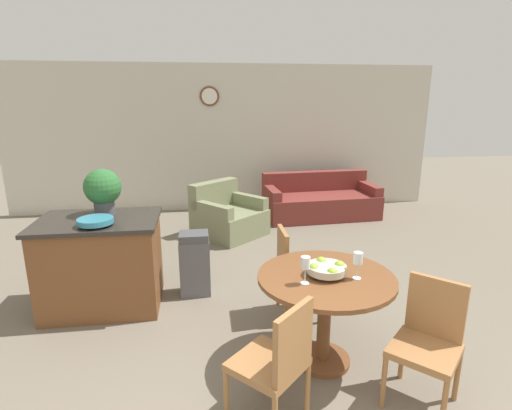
{
  "coord_description": "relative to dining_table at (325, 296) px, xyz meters",
  "views": [
    {
      "loc": [
        -0.51,
        -1.52,
        2.08
      ],
      "look_at": [
        0.08,
        2.62,
        0.96
      ],
      "focal_mm": 28.0,
      "sensor_mm": 36.0,
      "label": 1
    }
  ],
  "objects": [
    {
      "name": "trash_bin",
      "position": [
        -1.03,
        1.35,
        -0.24
      ],
      "size": [
        0.32,
        0.27,
        0.7
      ],
      "color": "#56565B",
      "rests_on": "ground_plane"
    },
    {
      "name": "potted_plant",
      "position": [
        -1.91,
        1.38,
        0.61
      ],
      "size": [
        0.37,
        0.37,
        0.47
      ],
      "color": "#4C4C51",
      "rests_on": "kitchen_island"
    },
    {
      "name": "wall_back",
      "position": [
        -0.42,
        4.86,
        0.76
      ],
      "size": [
        8.0,
        0.09,
        2.7
      ],
      "color": "beige",
      "rests_on": "ground_plane"
    },
    {
      "name": "dining_chair_near_left",
      "position": [
        -0.49,
        -0.58,
        -0.1
      ],
      "size": [
        0.59,
        0.59,
        0.89
      ],
      "rotation": [
        0.0,
        0.0,
        7.06
      ],
      "color": "#9E6B3D",
      "rests_on": "ground_plane"
    },
    {
      "name": "wine_glass_right",
      "position": [
        0.21,
        -0.08,
        0.33
      ],
      "size": [
        0.07,
        0.07,
        0.21
      ],
      "color": "silver",
      "rests_on": "dining_table"
    },
    {
      "name": "kitchen_island",
      "position": [
        -1.95,
        1.21,
        -0.12
      ],
      "size": [
        1.17,
        0.83,
        0.93
      ],
      "color": "brown",
      "rests_on": "ground_plane"
    },
    {
      "name": "dining_chair_near_right",
      "position": [
        0.58,
        -0.49,
        -0.1
      ],
      "size": [
        0.59,
        0.59,
        0.89
      ],
      "rotation": [
        0.0,
        0.0,
        8.63
      ],
      "color": "#9E6B3D",
      "rests_on": "ground_plane"
    },
    {
      "name": "dining_table",
      "position": [
        0.0,
        0.0,
        0.0
      ],
      "size": [
        1.06,
        1.06,
        0.76
      ],
      "color": "brown",
      "rests_on": "ground_plane"
    },
    {
      "name": "wine_glass_left",
      "position": [
        -0.2,
        -0.11,
        0.33
      ],
      "size": [
        0.07,
        0.07,
        0.21
      ],
      "color": "silver",
      "rests_on": "dining_table"
    },
    {
      "name": "teal_bowl",
      "position": [
        -1.91,
        0.98,
        0.39
      ],
      "size": [
        0.32,
        0.32,
        0.07
      ],
      "color": "teal",
      "rests_on": "kitchen_island"
    },
    {
      "name": "armchair",
      "position": [
        -0.53,
        3.28,
        -0.31
      ],
      "size": [
        1.27,
        1.27,
        0.81
      ],
      "rotation": [
        0.0,
        0.0,
        0.71
      ],
      "color": "#7A7F5B",
      "rests_on": "ground_plane"
    },
    {
      "name": "dining_chair_far_side",
      "position": [
        -0.06,
        0.76,
        -0.1
      ],
      "size": [
        0.43,
        0.43,
        0.89
      ],
      "rotation": [
        0.0,
        0.0,
        4.7
      ],
      "color": "#9E6B3D",
      "rests_on": "ground_plane"
    },
    {
      "name": "fruit_bowl",
      "position": [
        -0.0,
        -0.0,
        0.23
      ],
      "size": [
        0.3,
        0.3,
        0.11
      ],
      "color": "#B7B29E",
      "rests_on": "dining_table"
    },
    {
      "name": "couch",
      "position": [
        1.2,
        4.05,
        -0.32
      ],
      "size": [
        2.04,
        1.03,
        0.78
      ],
      "rotation": [
        0.0,
        0.0,
        0.06
      ],
      "color": "maroon",
      "rests_on": "ground_plane"
    }
  ]
}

